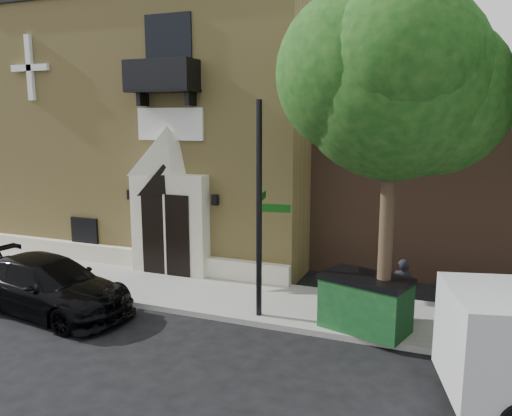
% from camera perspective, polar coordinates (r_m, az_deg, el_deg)
% --- Properties ---
extents(ground, '(120.00, 120.00, 0.00)m').
position_cam_1_polar(ground, '(13.94, -11.94, -11.36)').
color(ground, black).
rests_on(ground, ground).
extents(sidewalk, '(42.00, 3.00, 0.15)m').
position_cam_1_polar(sidewalk, '(14.65, -5.36, -9.79)').
color(sidewalk, gray).
rests_on(sidewalk, ground).
extents(church, '(12.20, 11.01, 9.30)m').
position_cam_1_polar(church, '(21.35, -7.36, 8.91)').
color(church, tan).
rests_on(church, ground).
extents(street_tree_left, '(4.97, 4.38, 7.77)m').
position_cam_1_polar(street_tree_left, '(11.22, 15.49, 13.94)').
color(street_tree_left, '#38281C').
rests_on(street_tree_left, sidewalk).
extents(black_sedan, '(5.25, 2.69, 1.46)m').
position_cam_1_polar(black_sedan, '(14.40, -22.71, -8.16)').
color(black_sedan, black).
rests_on(black_sedan, ground).
extents(street_sign, '(0.92, 0.85, 5.36)m').
position_cam_1_polar(street_sign, '(12.22, 0.45, -0.26)').
color(street_sign, black).
rests_on(street_sign, sidewalk).
extents(fire_hydrant, '(0.49, 0.39, 0.85)m').
position_cam_1_polar(fire_hydrant, '(12.47, 9.70, -11.09)').
color(fire_hydrant, '#A82F06').
rests_on(fire_hydrant, sidewalk).
extents(dumpster, '(2.25, 1.67, 1.31)m').
position_cam_1_polar(dumpster, '(12.17, 12.38, -10.48)').
color(dumpster, '#103B1C').
rests_on(dumpster, sidewalk).
extents(planter, '(0.67, 0.60, 0.68)m').
position_cam_1_polar(planter, '(16.35, -8.93, -6.20)').
color(planter, '#3C622F').
rests_on(planter, sidewalk).
extents(pedestrian_near, '(0.58, 0.41, 1.53)m').
position_cam_1_polar(pedestrian_near, '(13.02, 16.34, -8.84)').
color(pedestrian_near, black).
rests_on(pedestrian_near, sidewalk).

